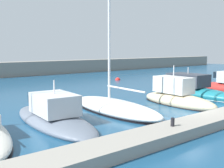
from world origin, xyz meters
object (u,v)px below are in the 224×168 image
object	(u,v)px
motorboat_teal_fifth	(192,90)
dock_bollard	(173,122)
motorboat_sand_fourth	(177,97)
motorboat_slate_second	(53,116)
mooring_buoy_red	(118,80)
sailboat_white_third	(114,106)

from	to	relation	value
motorboat_teal_fifth	dock_bollard	bearing A→B (deg)	124.13
motorboat_teal_fifth	dock_bollard	distance (m)	13.87
motorboat_sand_fourth	motorboat_teal_fifth	bearing A→B (deg)	-65.16
motorboat_slate_second	mooring_buoy_red	xyz separation A→B (m)	(18.29, 15.54, -0.41)
motorboat_slate_second	dock_bollard	distance (m)	7.31
motorboat_teal_fifth	dock_bollard	size ratio (longest dim) A/B	23.90
motorboat_teal_fifth	motorboat_sand_fourth	bearing A→B (deg)	115.13
motorboat_sand_fourth	mooring_buoy_red	bearing A→B (deg)	-22.47
sailboat_white_third	motorboat_teal_fifth	size ratio (longest dim) A/B	1.68
motorboat_sand_fourth	motorboat_teal_fifth	xyz separation A→B (m)	(4.78, 1.98, -0.05)
sailboat_white_third	mooring_buoy_red	world-z (taller)	sailboat_white_third
motorboat_sand_fourth	motorboat_teal_fifth	distance (m)	5.17
sailboat_white_third	motorboat_teal_fifth	xyz separation A→B (m)	(10.36, 0.68, 0.17)
motorboat_sand_fourth	sailboat_white_third	bearing A→B (deg)	79.25
motorboat_teal_fifth	motorboat_slate_second	bearing A→B (deg)	95.82
dock_bollard	motorboat_sand_fourth	bearing A→B (deg)	36.76
sailboat_white_third	motorboat_sand_fourth	xyz separation A→B (m)	(5.58, -1.30, 0.22)
sailboat_white_third	mooring_buoy_red	xyz separation A→B (m)	(13.30, 15.37, -0.38)
motorboat_teal_fifth	sailboat_white_third	bearing A→B (deg)	96.39
motorboat_slate_second	motorboat_sand_fourth	world-z (taller)	motorboat_sand_fourth
motorboat_slate_second	dock_bollard	xyz separation A→B (m)	(3.52, -6.39, 0.37)
motorboat_slate_second	mooring_buoy_red	bearing A→B (deg)	-45.63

